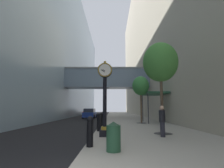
# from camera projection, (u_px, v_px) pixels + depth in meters

# --- Properties ---
(ground_plane) EXTENTS (110.00, 110.00, 0.00)m
(ground_plane) POSITION_uv_depth(u_px,v_px,m) (106.00, 118.00, 29.91)
(ground_plane) COLOR black
(ground_plane) RESTS_ON ground
(sidewalk_right) EXTENTS (7.19, 80.00, 0.14)m
(sidewalk_right) POSITION_uv_depth(u_px,v_px,m) (125.00, 117.00, 32.88)
(sidewalk_right) COLOR #9E998E
(sidewalk_right) RESTS_ON ground
(building_block_left) EXTENTS (23.08, 80.00, 28.47)m
(building_block_left) POSITION_uv_depth(u_px,v_px,m) (53.00, 47.00, 34.90)
(building_block_left) COLOR #849EB2
(building_block_left) RESTS_ON ground
(building_block_right) EXTENTS (9.00, 80.00, 35.78)m
(building_block_right) POSITION_uv_depth(u_px,v_px,m) (163.00, 30.00, 35.41)
(building_block_right) COLOR #A89E89
(building_block_right) RESTS_ON ground
(street_clock) EXTENTS (0.84, 0.55, 4.31)m
(street_clock) POSITION_uv_depth(u_px,v_px,m) (105.00, 94.00, 9.73)
(street_clock) COLOR black
(street_clock) RESTS_ON sidewalk_right
(bollard_nearest) EXTENTS (0.28, 0.28, 1.21)m
(bollard_nearest) POSITION_uv_depth(u_px,v_px,m) (90.00, 131.00, 6.91)
(bollard_nearest) COLOR black
(bollard_nearest) RESTS_ON sidewalk_right
(bollard_third) EXTENTS (0.28, 0.28, 1.21)m
(bollard_third) POSITION_uv_depth(u_px,v_px,m) (99.00, 122.00, 11.63)
(bollard_third) COLOR black
(bollard_third) RESTS_ON sidewalk_right
(bollard_fourth) EXTENTS (0.28, 0.28, 1.21)m
(bollard_fourth) POSITION_uv_depth(u_px,v_px,m) (102.00, 119.00, 13.99)
(bollard_fourth) COLOR black
(bollard_fourth) RESTS_ON sidewalk_right
(bollard_fifth) EXTENTS (0.28, 0.28, 1.21)m
(bollard_fifth) POSITION_uv_depth(u_px,v_px,m) (103.00, 118.00, 16.35)
(bollard_fifth) COLOR black
(bollard_fifth) RESTS_ON sidewalk_right
(bollard_sixth) EXTENTS (0.28, 0.28, 1.21)m
(bollard_sixth) POSITION_uv_depth(u_px,v_px,m) (104.00, 117.00, 18.70)
(bollard_sixth) COLOR black
(bollard_sixth) RESTS_ON sidewalk_right
(street_tree_near) EXTENTS (2.22, 2.22, 5.78)m
(street_tree_near) POSITION_uv_depth(u_px,v_px,m) (161.00, 63.00, 11.01)
(street_tree_near) COLOR #333335
(street_tree_near) RESTS_ON sidewalk_right
(street_tree_mid_near) EXTENTS (1.80, 1.80, 5.02)m
(street_tree_mid_near) POSITION_uv_depth(u_px,v_px,m) (141.00, 86.00, 18.54)
(street_tree_mid_near) COLOR #333335
(street_tree_mid_near) RESTS_ON sidewalk_right
(trash_bin) EXTENTS (0.53, 0.53, 1.05)m
(trash_bin) POSITION_uv_depth(u_px,v_px,m) (114.00, 136.00, 6.16)
(trash_bin) COLOR #234C33
(trash_bin) RESTS_ON sidewalk_right
(pedestrian_walking) EXTENTS (0.44, 0.44, 1.68)m
(pedestrian_walking) POSITION_uv_depth(u_px,v_px,m) (163.00, 120.00, 9.32)
(pedestrian_walking) COLOR #23232D
(pedestrian_walking) RESTS_ON sidewalk_right
(storefront_awning) EXTENTS (2.40, 3.60, 3.30)m
(storefront_awning) POSITION_uv_depth(u_px,v_px,m) (155.00, 94.00, 19.33)
(storefront_awning) COLOR #235138
(storefront_awning) RESTS_ON sidewalk_right
(car_blue_near) EXTENTS (2.23, 4.52, 1.67)m
(car_blue_near) POSITION_uv_depth(u_px,v_px,m) (90.00, 113.00, 29.76)
(car_blue_near) COLOR navy
(car_blue_near) RESTS_ON ground
(car_red_mid) EXTENTS (1.98, 4.51, 1.57)m
(car_red_mid) POSITION_uv_depth(u_px,v_px,m) (88.00, 112.00, 40.40)
(car_red_mid) COLOR #AD191E
(car_red_mid) RESTS_ON ground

